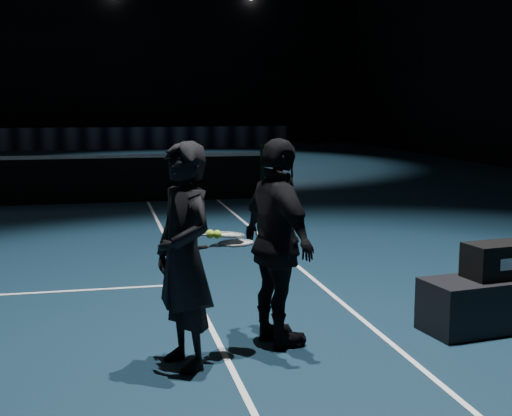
# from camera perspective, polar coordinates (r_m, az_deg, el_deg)

# --- Properties ---
(wall_back) EXTENTS (30.00, 0.00, 30.00)m
(wall_back) POSITION_cam_1_polar(r_m,az_deg,el_deg) (32.18, -18.66, 13.57)
(wall_back) COLOR black
(wall_back) RESTS_ON ground
(net_post_right) EXTENTS (0.10, 0.10, 1.10)m
(net_post_right) POSITION_cam_1_polar(r_m,az_deg,el_deg) (14.32, 0.52, 2.90)
(net_post_right) COLOR black
(net_post_right) RESTS_ON floor
(sponsor_backdrop) EXTENTS (22.00, 0.15, 0.90)m
(sponsor_backdrop) POSITION_cam_1_polar(r_m,az_deg,el_deg) (29.59, -18.74, 5.21)
(sponsor_backdrop) COLOR black
(sponsor_backdrop) RESTS_ON floor
(player_bench) EXTENTS (1.57, 0.72, 0.45)m
(player_bench) POSITION_cam_1_polar(r_m,az_deg,el_deg) (6.68, 19.26, -7.07)
(player_bench) COLOR black
(player_bench) RESTS_ON floor
(racket_bag) EXTENTS (0.80, 0.43, 0.30)m
(racket_bag) POSITION_cam_1_polar(r_m,az_deg,el_deg) (6.59, 19.42, -3.89)
(racket_bag) COLOR black
(racket_bag) RESTS_ON player_bench
(player_a) EXTENTS (0.61, 0.72, 1.68)m
(player_a) POSITION_cam_1_polar(r_m,az_deg,el_deg) (5.28, -5.78, -3.84)
(player_a) COLOR black
(player_a) RESTS_ON floor
(player_b) EXTENTS (0.65, 1.06, 1.68)m
(player_b) POSITION_cam_1_polar(r_m,az_deg,el_deg) (5.72, 1.77, -2.84)
(player_b) COLOR black
(player_b) RESTS_ON floor
(racket_lower) EXTENTS (0.71, 0.45, 0.03)m
(racket_lower) POSITION_cam_1_polar(r_m,az_deg,el_deg) (5.49, -1.63, -2.82)
(racket_lower) COLOR black
(racket_lower) RESTS_ON player_a
(racket_upper) EXTENTS (0.71, 0.49, 0.10)m
(racket_upper) POSITION_cam_1_polar(r_m,az_deg,el_deg) (5.49, -2.30, -2.15)
(racket_upper) COLOR black
(racket_upper) RESTS_ON player_b
(tennis_balls) EXTENTS (0.12, 0.10, 0.12)m
(tennis_balls) POSITION_cam_1_polar(r_m,az_deg,el_deg) (5.38, -3.43, -1.93)
(tennis_balls) COLOR #98CC2B
(tennis_balls) RESTS_ON racket_upper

